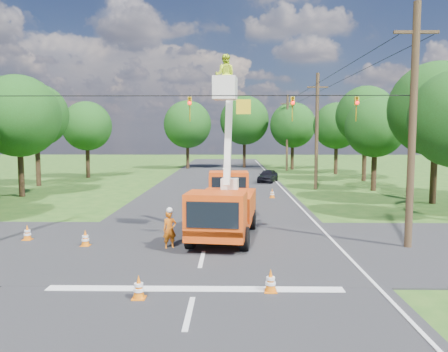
{
  "coord_description": "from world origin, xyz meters",
  "views": [
    {
      "loc": [
        1.1,
        -16.02,
        4.69
      ],
      "look_at": [
        0.73,
        6.3,
        2.6
      ],
      "focal_mm": 35.0,
      "sensor_mm": 36.0,
      "label": 1
    }
  ],
  "objects_px": {
    "traffic_cone_7": "(272,193)",
    "pole_right_mid": "(317,130)",
    "second_truck": "(228,186)",
    "tree_right_c": "(375,128)",
    "bucket_truck": "(224,201)",
    "traffic_cone_3": "(240,207)",
    "traffic_cone_4": "(85,238)",
    "tree_left_d": "(19,116)",
    "pole_right_near": "(413,125)",
    "ground_worker": "(170,230)",
    "tree_right_d": "(366,116)",
    "tree_right_e": "(337,126)",
    "tree_left_e": "(36,116)",
    "distant_car": "(268,176)",
    "traffic_cone_2": "(226,212)",
    "traffic_cone_1": "(271,281)",
    "tree_far_a": "(187,124)",
    "traffic_cone_0": "(139,287)",
    "tree_far_c": "(293,125)",
    "tree_far_b": "(244,120)",
    "tree_right_b": "(437,109)",
    "pole_right_far": "(287,132)",
    "tree_left_f": "(87,126)",
    "traffic_cone_5": "(27,233)"
  },
  "relations": [
    {
      "from": "traffic_cone_3",
      "to": "tree_right_e",
      "type": "distance_m",
      "value": 29.9
    },
    {
      "from": "tree_right_c",
      "to": "pole_right_far",
      "type": "bearing_deg",
      "value": 102.62
    },
    {
      "from": "traffic_cone_3",
      "to": "traffic_cone_4",
      "type": "distance_m",
      "value": 10.65
    },
    {
      "from": "ground_worker",
      "to": "tree_left_e",
      "type": "relative_size",
      "value": 0.17
    },
    {
      "from": "pole_right_near",
      "to": "tree_left_d",
      "type": "distance_m",
      "value": 27.9
    },
    {
      "from": "distant_car",
      "to": "traffic_cone_2",
      "type": "height_order",
      "value": "distant_car"
    },
    {
      "from": "distant_car",
      "to": "tree_far_a",
      "type": "xyz_separation_m",
      "value": [
        -9.78,
        17.45,
        5.54
      ]
    },
    {
      "from": "distant_car",
      "to": "tree_right_e",
      "type": "relative_size",
      "value": 0.44
    },
    {
      "from": "tree_left_e",
      "to": "tree_far_c",
      "type": "relative_size",
      "value": 1.03
    },
    {
      "from": "tree_left_e",
      "to": "traffic_cone_7",
      "type": "bearing_deg",
      "value": -20.02
    },
    {
      "from": "pole_right_far",
      "to": "tree_right_b",
      "type": "xyz_separation_m",
      "value": [
        6.5,
        -28.0,
        1.33
      ]
    },
    {
      "from": "traffic_cone_0",
      "to": "tree_left_d",
      "type": "xyz_separation_m",
      "value": [
        -13.46,
        20.96,
        5.77
      ]
    },
    {
      "from": "tree_left_e",
      "to": "traffic_cone_4",
      "type": "bearing_deg",
      "value": -61.95
    },
    {
      "from": "tree_right_b",
      "to": "tree_far_c",
      "type": "distance_m",
      "value": 30.5
    },
    {
      "from": "distant_car",
      "to": "tree_right_e",
      "type": "height_order",
      "value": "tree_right_e"
    },
    {
      "from": "traffic_cone_7",
      "to": "tree_right_c",
      "type": "bearing_deg",
      "value": 27.21
    },
    {
      "from": "tree_left_f",
      "to": "tree_far_b",
      "type": "relative_size",
      "value": 0.81
    },
    {
      "from": "traffic_cone_2",
      "to": "tree_right_c",
      "type": "height_order",
      "value": "tree_right_c"
    },
    {
      "from": "traffic_cone_7",
      "to": "pole_right_near",
      "type": "relative_size",
      "value": 0.07
    },
    {
      "from": "second_truck",
      "to": "tree_right_d",
      "type": "xyz_separation_m",
      "value": [
        13.9,
        16.04,
        5.41
      ]
    },
    {
      "from": "traffic_cone_2",
      "to": "traffic_cone_5",
      "type": "relative_size",
      "value": 1.0
    },
    {
      "from": "bucket_truck",
      "to": "traffic_cone_3",
      "type": "distance_m",
      "value": 7.06
    },
    {
      "from": "tree_right_b",
      "to": "tree_far_b",
      "type": "xyz_separation_m",
      "value": [
        -12.0,
        33.0,
        0.37
      ]
    },
    {
      "from": "tree_right_b",
      "to": "traffic_cone_7",
      "type": "bearing_deg",
      "value": 167.71
    },
    {
      "from": "tree_far_a",
      "to": "traffic_cone_2",
      "type": "bearing_deg",
      "value": -81.05
    },
    {
      "from": "tree_right_d",
      "to": "tree_right_e",
      "type": "bearing_deg",
      "value": 97.13
    },
    {
      "from": "tree_far_c",
      "to": "tree_far_b",
      "type": "bearing_deg",
      "value": 155.22
    },
    {
      "from": "traffic_cone_4",
      "to": "tree_right_d",
      "type": "distance_m",
      "value": 34.14
    },
    {
      "from": "tree_right_e",
      "to": "tree_far_a",
      "type": "relative_size",
      "value": 0.91
    },
    {
      "from": "pole_right_mid",
      "to": "tree_right_d",
      "type": "bearing_deg",
      "value": 48.01
    },
    {
      "from": "second_truck",
      "to": "tree_far_a",
      "type": "distance_m",
      "value": 32.95
    },
    {
      "from": "traffic_cone_7",
      "to": "pole_right_near",
      "type": "distance_m",
      "value": 15.73
    },
    {
      "from": "traffic_cone_1",
      "to": "traffic_cone_3",
      "type": "xyz_separation_m",
      "value": [
        -0.62,
        13.58,
        0.0
      ]
    },
    {
      "from": "ground_worker",
      "to": "tree_right_e",
      "type": "xyz_separation_m",
      "value": [
        15.24,
        35.32,
        5.02
      ]
    },
    {
      "from": "traffic_cone_2",
      "to": "traffic_cone_4",
      "type": "bearing_deg",
      "value": -133.05
    },
    {
      "from": "tree_right_d",
      "to": "tree_far_a",
      "type": "bearing_deg",
      "value": 141.06
    },
    {
      "from": "distant_car",
      "to": "traffic_cone_0",
      "type": "bearing_deg",
      "value": -83.51
    },
    {
      "from": "traffic_cone_3",
      "to": "tree_right_e",
      "type": "relative_size",
      "value": 0.08
    },
    {
      "from": "bucket_truck",
      "to": "tree_far_a",
      "type": "distance_m",
      "value": 42.26
    },
    {
      "from": "ground_worker",
      "to": "bucket_truck",
      "type": "bearing_deg",
      "value": 12.68
    },
    {
      "from": "tree_far_c",
      "to": "traffic_cone_7",
      "type": "bearing_deg",
      "value": -100.91
    },
    {
      "from": "traffic_cone_1",
      "to": "tree_far_b",
      "type": "height_order",
      "value": "tree_far_b"
    },
    {
      "from": "pole_right_near",
      "to": "tree_far_c",
      "type": "relative_size",
      "value": 1.09
    },
    {
      "from": "traffic_cone_2",
      "to": "tree_right_b",
      "type": "xyz_separation_m",
      "value": [
        14.21,
        5.78,
        6.08
      ]
    },
    {
      "from": "traffic_cone_7",
      "to": "tree_left_e",
      "type": "distance_m",
      "value": 23.15
    },
    {
      "from": "second_truck",
      "to": "tree_right_c",
      "type": "relative_size",
      "value": 0.84
    },
    {
      "from": "traffic_cone_7",
      "to": "pole_right_mid",
      "type": "bearing_deg",
      "value": 52.5
    },
    {
      "from": "traffic_cone_4",
      "to": "tree_left_d",
      "type": "xyz_separation_m",
      "value": [
        -9.94,
        15.04,
        5.77
      ]
    },
    {
      "from": "traffic_cone_2",
      "to": "tree_left_d",
      "type": "xyz_separation_m",
      "value": [
        -15.79,
        8.78,
        5.77
      ]
    },
    {
      "from": "pole_right_near",
      "to": "tree_right_b",
      "type": "bearing_deg",
      "value": 61.56
    }
  ]
}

